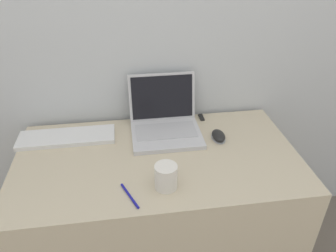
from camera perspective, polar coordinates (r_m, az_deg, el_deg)
The scene contains 8 objects.
wall_back at distance 1.50m, azimuth -3.92°, elevation 19.81°, with size 7.00×0.04×2.50m.
desk at distance 1.63m, azimuth -1.60°, elevation -15.49°, with size 1.19×0.65×0.73m.
laptop at distance 1.52m, azimuth -0.53°, elevation 0.82°, with size 0.32×0.30×0.24m.
drink_cup at distance 1.20m, azimuth -0.36°, elevation -8.75°, with size 0.08×0.08×0.10m.
computer_mouse at distance 1.50m, azimuth 8.78°, elevation -1.73°, with size 0.06×0.10×0.03m.
external_keyboard at distance 1.55m, azimuth -17.21°, elevation -1.88°, with size 0.43×0.14×0.02m.
usb_stick at distance 1.66m, azimuth 5.83°, elevation 1.52°, with size 0.02×0.06×0.01m.
pen at distance 1.20m, azimuth -6.68°, elevation -11.97°, with size 0.06×0.13×0.01m.
Camera 1 is at (-0.12, -0.78, 1.56)m, focal length 35.00 mm.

